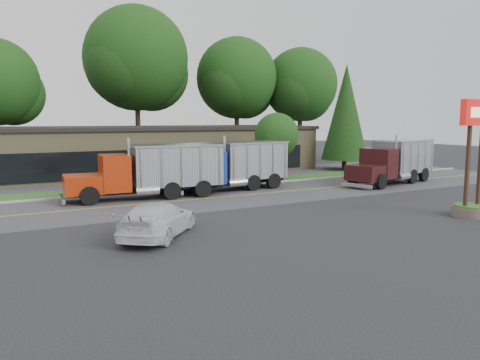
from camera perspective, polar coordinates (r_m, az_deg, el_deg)
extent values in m
plane|color=#323237|center=(21.40, 4.01, -6.01)|extent=(140.00, 140.00, 0.00)
cube|color=#515156|center=(29.21, -5.60, -2.40)|extent=(60.00, 8.00, 0.02)
cube|color=gold|center=(29.21, -5.60, -2.40)|extent=(60.00, 0.12, 0.01)
cube|color=#9E9E99|center=(33.07, -8.47, -1.30)|extent=(60.00, 0.30, 0.12)
cube|color=#24551D|center=(34.74, -9.51, -0.90)|extent=(60.00, 3.40, 0.03)
cube|color=#515156|center=(39.46, -11.92, 0.02)|extent=(60.00, 7.00, 0.02)
cube|color=#8E7F57|center=(45.56, -11.78, 3.52)|extent=(32.00, 12.00, 4.00)
cylinder|color=#6B6054|center=(26.87, 26.33, -3.46)|extent=(1.90, 1.90, 0.50)
cylinder|color=#24551D|center=(26.82, 26.36, -2.83)|extent=(1.70, 1.70, 0.10)
cube|color=#332116|center=(26.15, 25.99, 1.48)|extent=(0.16, 0.16, 5.00)
cube|color=#332116|center=(26.97, 27.22, 1.57)|extent=(0.16, 0.16, 5.00)
cube|color=red|center=(26.46, 26.96, 7.35)|extent=(2.20, 0.35, 1.30)
cube|color=beige|center=(26.57, 26.62, 7.37)|extent=(1.50, 0.04, 0.50)
sphere|color=#163D10|center=(52.66, -26.01, 9.41)|extent=(6.30, 6.30, 6.30)
cylinder|color=#382619|center=(53.73, -12.29, 5.27)|extent=(0.56, 0.56, 6.23)
sphere|color=#163D10|center=(54.11, -12.54, 14.25)|extent=(11.40, 11.40, 11.40)
sphere|color=#163D10|center=(55.94, -10.77, 12.60)|extent=(8.55, 8.55, 8.55)
sphere|color=black|center=(52.48, -14.09, 13.25)|extent=(7.83, 7.83, 7.83)
cylinder|color=#382619|center=(57.43, -0.39, 5.11)|extent=(0.56, 0.56, 5.33)
sphere|color=#163D10|center=(57.60, -0.40, 12.31)|extent=(9.74, 9.74, 9.74)
sphere|color=#163D10|center=(59.45, 0.61, 10.98)|extent=(7.30, 7.30, 7.30)
sphere|color=black|center=(56.01, -1.34, 11.51)|extent=(6.69, 6.69, 6.69)
cylinder|color=#382619|center=(60.02, 7.28, 4.99)|extent=(0.56, 0.56, 4.99)
sphere|color=#163D10|center=(60.13, 7.39, 11.45)|extent=(9.13, 9.13, 9.13)
sphere|color=#163D10|center=(61.99, 8.04, 10.26)|extent=(6.84, 6.84, 6.84)
sphere|color=black|center=(58.55, 6.73, 10.73)|extent=(6.27, 6.27, 6.27)
cylinder|color=#382619|center=(47.52, 12.57, 1.84)|extent=(0.44, 0.44, 1.00)
cone|color=black|center=(47.32, 12.75, 8.08)|extent=(4.53, 4.53, 9.27)
cylinder|color=#382619|center=(39.04, 4.44, 1.55)|extent=(0.56, 0.56, 1.99)
sphere|color=#163D10|center=(38.86, 4.48, 5.51)|extent=(3.64, 3.64, 3.64)
sphere|color=#163D10|center=(39.63, 4.94, 4.89)|extent=(2.73, 2.73, 2.73)
sphere|color=black|center=(38.28, 4.05, 4.98)|extent=(2.50, 2.50, 2.50)
cube|color=black|center=(30.12, -10.76, -1.10)|extent=(9.43, 1.76, 0.28)
cube|color=#A72A0B|center=(29.39, -18.54, -0.49)|extent=(2.42, 2.48, 1.10)
cube|color=#A72A0B|center=(29.54, -15.04, 0.86)|extent=(1.82, 2.53, 2.20)
cube|color=black|center=(29.40, -16.44, 1.56)|extent=(0.23, 2.10, 0.90)
cube|color=silver|center=(30.36, -7.82, 1.78)|extent=(5.80, 2.95, 2.50)
cube|color=silver|center=(30.26, -7.87, 4.23)|extent=(5.96, 3.11, 0.12)
cylinder|color=black|center=(30.62, -18.33, -1.22)|extent=(1.12, 0.44, 1.10)
cylinder|color=black|center=(28.35, -17.85, -1.86)|extent=(1.12, 0.44, 1.10)
cylinder|color=black|center=(31.74, -7.66, -0.61)|extent=(1.12, 0.44, 1.10)
cylinder|color=black|center=(29.56, -6.39, -1.18)|extent=(1.12, 0.44, 1.10)
cube|color=black|center=(33.11, -0.79, -0.21)|extent=(8.22, 1.57, 0.28)
cube|color=navy|center=(31.32, -6.31, 0.32)|extent=(2.11, 2.43, 1.10)
cube|color=navy|center=(31.99, -3.76, 1.58)|extent=(1.59, 2.49, 2.20)
cube|color=black|center=(31.66, -4.75, 2.23)|extent=(0.21, 2.10, 0.90)
cube|color=silver|center=(33.72, 1.25, 2.40)|extent=(5.05, 2.84, 2.50)
cube|color=silver|center=(33.63, 1.26, 4.61)|extent=(5.21, 3.00, 0.12)
cylinder|color=black|center=(32.49, -6.92, -0.41)|extent=(1.12, 0.43, 1.10)
cylinder|color=black|center=(30.45, -5.03, -0.91)|extent=(1.12, 0.43, 1.10)
cylinder|color=black|center=(35.02, 0.67, 0.20)|extent=(1.12, 0.43, 1.10)
cylinder|color=black|center=(33.14, 2.87, -0.21)|extent=(1.12, 0.43, 1.10)
cube|color=black|center=(38.31, 18.07, 0.46)|extent=(8.70, 3.06, 0.28)
cube|color=black|center=(35.01, 15.06, 0.85)|extent=(2.57, 2.73, 1.10)
cube|color=black|center=(36.40, 16.53, 1.99)|extent=(2.05, 2.69, 2.20)
cube|color=black|center=(35.80, 16.01, 2.57)|extent=(0.56, 2.05, 0.90)
cube|color=silver|center=(39.50, 19.24, 2.72)|extent=(5.66, 3.67, 2.50)
cube|color=silver|center=(39.43, 19.32, 4.61)|extent=(5.84, 3.86, 0.12)
cylinder|color=black|center=(35.85, 13.65, 0.16)|extent=(1.15, 0.60, 1.10)
cylinder|color=black|center=(34.64, 16.81, -0.19)|extent=(1.15, 0.60, 1.10)
cylinder|color=black|center=(40.51, 17.97, 0.82)|extent=(1.15, 0.60, 1.10)
cylinder|color=black|center=(39.45, 20.88, 0.53)|extent=(1.15, 0.60, 1.10)
imported|color=silver|center=(20.20, -9.99, -4.75)|extent=(4.89, 5.26, 1.49)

